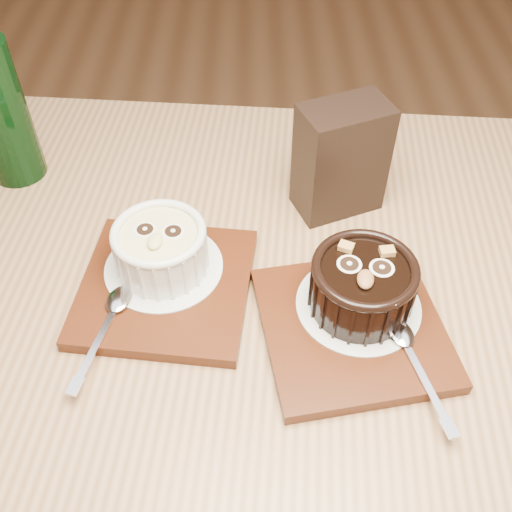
{
  "coord_description": "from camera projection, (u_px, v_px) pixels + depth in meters",
  "views": [
    {
      "loc": [
        -0.11,
        -0.48,
        1.26
      ],
      "look_at": [
        -0.1,
        -0.07,
        0.81
      ],
      "focal_mm": 42.0,
      "sensor_mm": 36.0,
      "label": 1
    }
  ],
  "objects": [
    {
      "name": "doily_left",
      "position": [
        164.0,
        267.0,
        0.66
      ],
      "size": [
        0.13,
        0.13,
        0.0
      ],
      "primitive_type": "cylinder",
      "color": "silver",
      "rests_on": "tray_left"
    },
    {
      "name": "ground",
      "position": [
        305.0,
        496.0,
        1.25
      ],
      "size": [
        5.0,
        5.0,
        0.0
      ],
      "primitive_type": "plane",
      "color": "brown",
      "rests_on": "ground"
    },
    {
      "name": "tray_right",
      "position": [
        352.0,
        328.0,
        0.61
      ],
      "size": [
        0.21,
        0.21,
        0.01
      ],
      "primitive_type": "cube",
      "rotation": [
        0.0,
        0.0,
        0.17
      ],
      "color": "#491D0C",
      "rests_on": "table"
    },
    {
      "name": "tray_left",
      "position": [
        166.0,
        287.0,
        0.65
      ],
      "size": [
        0.2,
        0.2,
        0.01
      ],
      "primitive_type": "cube",
      "rotation": [
        0.0,
        0.0,
        -0.12
      ],
      "color": "#491D0C",
      "rests_on": "table"
    },
    {
      "name": "condiment_stand",
      "position": [
        341.0,
        159.0,
        0.7
      ],
      "size": [
        0.12,
        0.09,
        0.14
      ],
      "primitive_type": "cube",
      "rotation": [
        0.0,
        0.0,
        0.38
      ],
      "color": "black",
      "rests_on": "table"
    },
    {
      "name": "table",
      "position": [
        260.0,
        370.0,
        0.69
      ],
      "size": [
        1.27,
        0.9,
        0.75
      ],
      "rotation": [
        0.0,
        0.0,
        -0.09
      ],
      "color": "brown",
      "rests_on": "ground"
    },
    {
      "name": "ramekin_white",
      "position": [
        161.0,
        247.0,
        0.64
      ],
      "size": [
        0.1,
        0.1,
        0.06
      ],
      "rotation": [
        0.0,
        0.0,
        -0.1
      ],
      "color": "white",
      "rests_on": "doily_left"
    },
    {
      "name": "spoon_right",
      "position": [
        415.0,
        362.0,
        0.57
      ],
      "size": [
        0.06,
        0.14,
        0.01
      ],
      "primitive_type": null,
      "rotation": [
        0.0,
        0.0,
        0.26
      ],
      "color": "silver",
      "rests_on": "tray_right"
    },
    {
      "name": "doily_right",
      "position": [
        358.0,
        305.0,
        0.62
      ],
      "size": [
        0.13,
        0.13,
        0.0
      ],
      "primitive_type": "cylinder",
      "color": "silver",
      "rests_on": "tray_right"
    },
    {
      "name": "spoon_left",
      "position": [
        105.0,
        326.0,
        0.6
      ],
      "size": [
        0.06,
        0.14,
        0.01
      ],
      "primitive_type": null,
      "rotation": [
        0.0,
        0.0,
        -0.25
      ],
      "color": "silver",
      "rests_on": "tray_left"
    },
    {
      "name": "ramekin_dark",
      "position": [
        363.0,
        284.0,
        0.6
      ],
      "size": [
        0.11,
        0.11,
        0.06
      ],
      "rotation": [
        0.0,
        0.0,
        -0.16
      ],
      "color": "black",
      "rests_on": "doily_right"
    }
  ]
}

